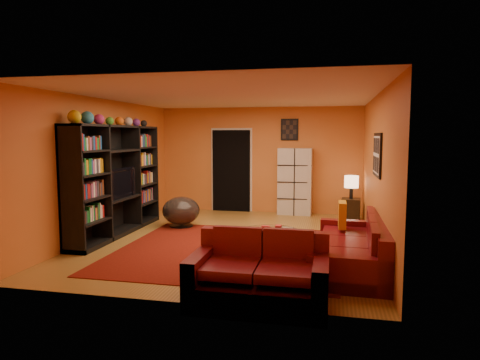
% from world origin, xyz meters
% --- Properties ---
extents(floor, '(6.00, 6.00, 0.00)m').
position_xyz_m(floor, '(0.00, 0.00, 0.00)').
color(floor, olive).
rests_on(floor, ground).
extents(ceiling, '(6.00, 6.00, 0.00)m').
position_xyz_m(ceiling, '(0.00, 0.00, 2.60)').
color(ceiling, white).
rests_on(ceiling, wall_back).
extents(wall_back, '(6.00, 0.00, 6.00)m').
position_xyz_m(wall_back, '(0.00, 3.00, 1.30)').
color(wall_back, '#C76A2B').
rests_on(wall_back, floor).
extents(wall_front, '(6.00, 0.00, 6.00)m').
position_xyz_m(wall_front, '(0.00, -3.00, 1.30)').
color(wall_front, '#C76A2B').
rests_on(wall_front, floor).
extents(wall_left, '(0.00, 6.00, 6.00)m').
position_xyz_m(wall_left, '(-2.50, 0.00, 1.30)').
color(wall_left, '#C76A2B').
rests_on(wall_left, floor).
extents(wall_right, '(0.00, 6.00, 6.00)m').
position_xyz_m(wall_right, '(2.50, 0.00, 1.30)').
color(wall_right, '#C76A2B').
rests_on(wall_right, floor).
extents(rug, '(3.60, 3.60, 0.01)m').
position_xyz_m(rug, '(0.10, -0.70, 0.01)').
color(rug, '#4F0F09').
rests_on(rug, floor).
extents(doorway, '(0.95, 0.10, 2.04)m').
position_xyz_m(doorway, '(-0.70, 2.96, 1.02)').
color(doorway, black).
rests_on(doorway, floor).
extents(wall_art_right, '(0.03, 1.00, 0.70)m').
position_xyz_m(wall_art_right, '(2.48, -0.30, 1.60)').
color(wall_art_right, black).
rests_on(wall_art_right, wall_right).
extents(wall_art_back, '(0.42, 0.03, 0.52)m').
position_xyz_m(wall_art_back, '(0.75, 2.98, 2.05)').
color(wall_art_back, black).
rests_on(wall_art_back, wall_back).
extents(entertainment_unit, '(0.45, 3.00, 2.10)m').
position_xyz_m(entertainment_unit, '(-2.27, 0.00, 1.05)').
color(entertainment_unit, black).
rests_on(entertainment_unit, floor).
extents(tv, '(1.00, 0.13, 0.58)m').
position_xyz_m(tv, '(-2.23, -0.07, 1.01)').
color(tv, black).
rests_on(tv, entertainment_unit).
extents(sofa, '(1.12, 2.51, 0.85)m').
position_xyz_m(sofa, '(2.14, -1.17, 0.28)').
color(sofa, '#520A12').
rests_on(sofa, rug).
extents(loveseat, '(1.67, 1.00, 0.85)m').
position_xyz_m(loveseat, '(0.92, -2.41, 0.28)').
color(loveseat, '#520A12').
rests_on(loveseat, rug).
extents(throw_pillow, '(0.12, 0.42, 0.42)m').
position_xyz_m(throw_pillow, '(1.95, -0.45, 0.63)').
color(throw_pillow, orange).
rests_on(throw_pillow, sofa).
extents(coffee_table, '(0.93, 0.93, 0.46)m').
position_xyz_m(coffee_table, '(0.87, -1.19, 0.42)').
color(coffee_table, silver).
rests_on(coffee_table, floor).
extents(storage_cabinet, '(0.81, 0.38, 1.60)m').
position_xyz_m(storage_cabinet, '(0.91, 2.80, 0.80)').
color(storage_cabinet, beige).
rests_on(storage_cabinet, floor).
extents(bowl_chair, '(0.78, 0.78, 0.63)m').
position_xyz_m(bowl_chair, '(-1.30, 0.89, 0.34)').
color(bowl_chair, black).
rests_on(bowl_chair, floor).
extents(side_table, '(0.44, 0.44, 0.50)m').
position_xyz_m(side_table, '(2.21, 2.29, 0.25)').
color(side_table, black).
rests_on(side_table, floor).
extents(table_lamp, '(0.31, 0.31, 0.52)m').
position_xyz_m(table_lamp, '(2.21, 2.29, 0.87)').
color(table_lamp, black).
rests_on(table_lamp, side_table).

